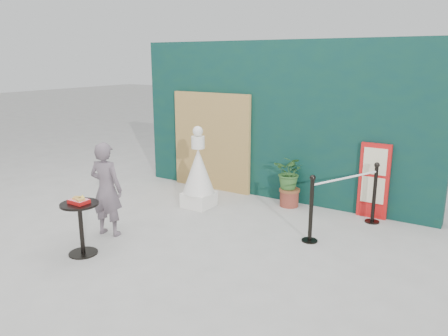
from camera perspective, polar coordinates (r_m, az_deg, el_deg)
ground at (r=6.26m, az=-5.97°, el=-11.23°), size 60.00×60.00×0.00m
back_wall at (r=8.44m, az=7.10°, el=6.05°), size 6.00×0.30×3.00m
bamboo_fence at (r=9.02m, az=-1.66°, el=3.45°), size 1.80×0.08×2.00m
woman at (r=6.90m, az=-15.11°, el=-2.70°), size 0.59×0.44×1.46m
menu_board at (r=7.82m, az=18.97°, el=-1.63°), size 0.50×0.07×1.30m
statue at (r=7.97m, az=-3.36°, el=-0.85°), size 0.59×0.59×1.50m
cafe_table at (r=6.38m, az=-18.22°, el=-6.52°), size 0.52×0.52×0.75m
food_basket at (r=6.29m, az=-18.40°, el=-4.05°), size 0.26×0.19×0.11m
planter at (r=8.08m, az=8.62°, el=-1.18°), size 0.57×0.49×0.96m
stanchion_barrier at (r=7.10m, az=15.46°, el=-4.25°), size 0.84×1.54×1.03m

